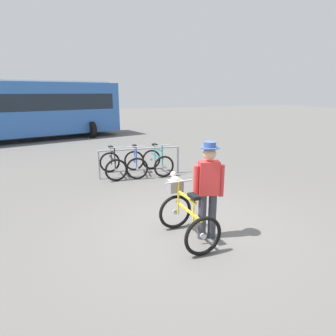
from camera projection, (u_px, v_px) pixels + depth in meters
ground_plane at (190, 228)px, 5.42m from camera, size 80.00×80.00×0.00m
bike_rack_rail at (140, 156)px, 8.65m from camera, size 2.50×0.30×0.88m
racked_bike_black at (113, 165)px, 8.66m from camera, size 0.67×1.09×0.97m
racked_bike_blue at (136, 163)px, 8.86m from camera, size 0.85×1.18×0.97m
racked_bike_teal at (157, 162)px, 9.05m from camera, size 0.71×1.12×0.97m
featured_bicycle at (185, 212)px, 4.98m from camera, size 0.69×1.22×1.09m
person_with_featured_bike at (208, 187)px, 4.84m from camera, size 0.51×0.32×1.72m
bus_distant at (21, 107)px, 14.86m from camera, size 10.31×4.90×3.08m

